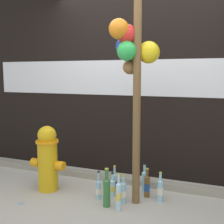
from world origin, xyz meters
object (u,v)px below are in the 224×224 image
fire_hydrant (48,158)px  bottle_5 (119,196)px  bottle_8 (147,186)px  bottle_2 (115,182)px  memorial_post (133,35)px  bottle_0 (160,190)px  bottle_7 (112,187)px  bottle_1 (99,189)px  bottle_6 (123,192)px  bottle_4 (107,191)px  bottle_3 (144,180)px

fire_hydrant → bottle_5: (1.01, -0.20, -0.24)m
bottle_8 → bottle_2: bearing=178.5°
memorial_post → bottle_8: size_ratio=8.82×
bottle_0 → bottle_7: 0.56m
memorial_post → fire_hydrant: (-1.07, -0.07, -1.43)m
bottle_1 → bottle_6: bearing=1.0°
bottle_4 → fire_hydrant: bearing=169.6°
bottle_2 → memorial_post: bearing=-32.9°
bottle_8 → bottle_5: bearing=-113.2°
bottle_2 → bottle_7: bearing=-79.3°
bottle_0 → bottle_7: (-0.56, -0.06, -0.03)m
fire_hydrant → bottle_2: fire_hydrant is taller
memorial_post → bottle_7: bearing=169.0°
memorial_post → bottle_8: bearing=52.8°
memorial_post → bottle_0: (0.30, 0.11, -1.70)m
bottle_6 → bottle_8: 0.32m
memorial_post → bottle_6: bearing=-134.8°
memorial_post → bottle_7: size_ratio=10.88×
fire_hydrant → bottle_4: bearing=-10.4°
memorial_post → bottle_2: size_ratio=9.41×
bottle_5 → bottle_7: bearing=121.5°
memorial_post → bottle_1: (-0.38, -0.08, -1.72)m
bottle_5 → bottle_8: size_ratio=1.17×
bottle_4 → bottle_5: size_ratio=1.05×
memorial_post → bottle_7: memorial_post is taller
fire_hydrant → bottle_7: bearing=8.6°
fire_hydrant → bottle_1: bearing=-0.9°
bottle_0 → bottle_8: 0.18m
bottle_7 → bottle_3: bearing=37.3°
bottle_2 → bottle_5: bottle_5 is taller
bottle_6 → bottle_0: bearing=26.2°
bottle_4 → bottle_8: bearing=49.5°
bottle_3 → bottle_6: size_ratio=1.14×
bottle_4 → bottle_0: bearing=33.4°
memorial_post → bottle_3: size_ratio=8.49×
bottle_0 → bottle_7: size_ratio=1.22×
bottle_3 → bottle_4: bottle_4 is taller
bottle_4 → memorial_post: bearing=47.3°
bottle_1 → bottle_8: 0.57m
fire_hydrant → bottle_7: (0.81, 0.12, -0.30)m
fire_hydrant → bottle_4: fire_hydrant is taller
fire_hydrant → bottle_1: fire_hydrant is taller
bottle_8 → bottle_6: bearing=-129.8°
bottle_0 → bottle_1: bearing=-164.2°
bottle_4 → bottle_7: 0.29m
bottle_5 → bottle_7: size_ratio=1.44×
fire_hydrant → bottle_0: bearing=7.5°
bottle_2 → bottle_7: bottle_2 is taller
fire_hydrant → bottle_4: size_ratio=1.88×
bottle_2 → bottle_8: bottle_8 is taller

